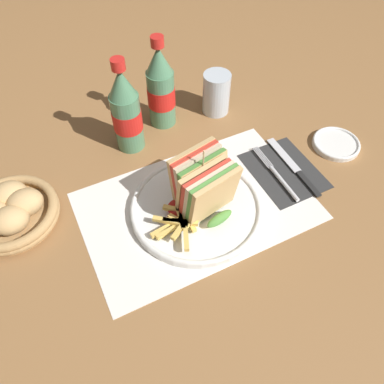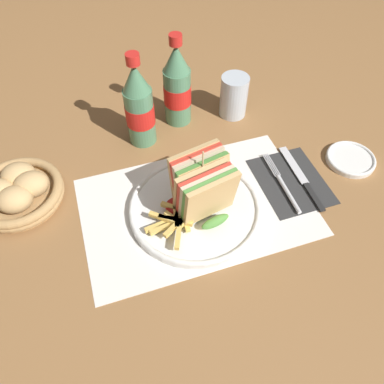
{
  "view_description": "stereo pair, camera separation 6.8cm",
  "coord_description": "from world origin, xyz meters",
  "px_view_note": "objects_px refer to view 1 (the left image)",
  "views": [
    {
      "loc": [
        -0.2,
        -0.41,
        0.63
      ],
      "look_at": [
        0.01,
        0.01,
        0.04
      ],
      "focal_mm": 35.0,
      "sensor_mm": 36.0,
      "label": 1
    },
    {
      "loc": [
        -0.14,
        -0.44,
        0.63
      ],
      "look_at": [
        0.01,
        0.01,
        0.04
      ],
      "focal_mm": 35.0,
      "sensor_mm": 36.0,
      "label": 2
    }
  ],
  "objects_px": {
    "plate_main": "(196,208)",
    "fork": "(279,178)",
    "knife": "(294,167)",
    "coke_bottle_far": "(161,89)",
    "bread_basket": "(11,212)",
    "glass_near": "(216,93)",
    "club_sandwich": "(204,186)",
    "coke_bottle_near": "(126,112)",
    "side_saucer": "(336,144)"
  },
  "relations": [
    {
      "from": "knife",
      "to": "bread_basket",
      "type": "relative_size",
      "value": 1.03
    },
    {
      "from": "club_sandwich",
      "to": "coke_bottle_far",
      "type": "distance_m",
      "value": 0.3
    },
    {
      "from": "knife",
      "to": "coke_bottle_near",
      "type": "bearing_deg",
      "value": 143.21
    },
    {
      "from": "coke_bottle_far",
      "to": "side_saucer",
      "type": "height_order",
      "value": "coke_bottle_far"
    },
    {
      "from": "plate_main",
      "to": "bread_basket",
      "type": "bearing_deg",
      "value": 156.91
    },
    {
      "from": "coke_bottle_near",
      "to": "club_sandwich",
      "type": "bearing_deg",
      "value": -74.87
    },
    {
      "from": "plate_main",
      "to": "coke_bottle_near",
      "type": "xyz_separation_m",
      "value": [
        -0.05,
        0.25,
        0.09
      ]
    },
    {
      "from": "coke_bottle_near",
      "to": "coke_bottle_far",
      "type": "relative_size",
      "value": 1.0
    },
    {
      "from": "fork",
      "to": "bread_basket",
      "type": "bearing_deg",
      "value": 165.72
    },
    {
      "from": "fork",
      "to": "club_sandwich",
      "type": "bearing_deg",
      "value": 179.53
    },
    {
      "from": "glass_near",
      "to": "side_saucer",
      "type": "distance_m",
      "value": 0.32
    },
    {
      "from": "bread_basket",
      "to": "side_saucer",
      "type": "bearing_deg",
      "value": -9.51
    },
    {
      "from": "club_sandwich",
      "to": "coke_bottle_far",
      "type": "xyz_separation_m",
      "value": [
        0.04,
        0.29,
        0.03
      ]
    },
    {
      "from": "coke_bottle_far",
      "to": "bread_basket",
      "type": "relative_size",
      "value": 1.21
    },
    {
      "from": "knife",
      "to": "coke_bottle_far",
      "type": "bearing_deg",
      "value": 126.64
    },
    {
      "from": "fork",
      "to": "glass_near",
      "type": "bearing_deg",
      "value": 93.42
    },
    {
      "from": "coke_bottle_near",
      "to": "coke_bottle_far",
      "type": "height_order",
      "value": "same"
    },
    {
      "from": "plate_main",
      "to": "knife",
      "type": "height_order",
      "value": "plate_main"
    },
    {
      "from": "club_sandwich",
      "to": "fork",
      "type": "xyz_separation_m",
      "value": [
        0.19,
        -0.01,
        -0.06
      ]
    },
    {
      "from": "club_sandwich",
      "to": "knife",
      "type": "height_order",
      "value": "club_sandwich"
    },
    {
      "from": "coke_bottle_near",
      "to": "plate_main",
      "type": "bearing_deg",
      "value": -78.38
    },
    {
      "from": "coke_bottle_near",
      "to": "side_saucer",
      "type": "xyz_separation_m",
      "value": [
        0.44,
        -0.22,
        -0.09
      ]
    },
    {
      "from": "plate_main",
      "to": "club_sandwich",
      "type": "relative_size",
      "value": 1.85
    },
    {
      "from": "club_sandwich",
      "to": "coke_bottle_near",
      "type": "distance_m",
      "value": 0.26
    },
    {
      "from": "knife",
      "to": "glass_near",
      "type": "xyz_separation_m",
      "value": [
        -0.06,
        0.26,
        0.05
      ]
    },
    {
      "from": "plate_main",
      "to": "fork",
      "type": "height_order",
      "value": "plate_main"
    },
    {
      "from": "coke_bottle_near",
      "to": "bread_basket",
      "type": "bearing_deg",
      "value": -161.02
    },
    {
      "from": "club_sandwich",
      "to": "coke_bottle_far",
      "type": "bearing_deg",
      "value": 82.93
    },
    {
      "from": "side_saucer",
      "to": "fork",
      "type": "bearing_deg",
      "value": -170.68
    },
    {
      "from": "plate_main",
      "to": "knife",
      "type": "relative_size",
      "value": 1.39
    },
    {
      "from": "coke_bottle_far",
      "to": "side_saucer",
      "type": "bearing_deg",
      "value": -38.57
    },
    {
      "from": "fork",
      "to": "knife",
      "type": "height_order",
      "value": "fork"
    },
    {
      "from": "knife",
      "to": "bread_basket",
      "type": "height_order",
      "value": "bread_basket"
    },
    {
      "from": "coke_bottle_far",
      "to": "glass_near",
      "type": "bearing_deg",
      "value": -8.51
    },
    {
      "from": "bread_basket",
      "to": "coke_bottle_near",
      "type": "bearing_deg",
      "value": 18.98
    },
    {
      "from": "glass_near",
      "to": "bread_basket",
      "type": "distance_m",
      "value": 0.55
    },
    {
      "from": "knife",
      "to": "bread_basket",
      "type": "bearing_deg",
      "value": 168.31
    },
    {
      "from": "glass_near",
      "to": "bread_basket",
      "type": "height_order",
      "value": "glass_near"
    },
    {
      "from": "club_sandwich",
      "to": "glass_near",
      "type": "distance_m",
      "value": 0.33
    },
    {
      "from": "coke_bottle_far",
      "to": "bread_basket",
      "type": "bearing_deg",
      "value": -159.8
    },
    {
      "from": "plate_main",
      "to": "glass_near",
      "type": "distance_m",
      "value": 0.34
    },
    {
      "from": "plate_main",
      "to": "coke_bottle_near",
      "type": "relative_size",
      "value": 1.19
    },
    {
      "from": "coke_bottle_near",
      "to": "bread_basket",
      "type": "height_order",
      "value": "coke_bottle_near"
    },
    {
      "from": "plate_main",
      "to": "bread_basket",
      "type": "relative_size",
      "value": 1.44
    },
    {
      "from": "club_sandwich",
      "to": "knife",
      "type": "xyz_separation_m",
      "value": [
        0.24,
        0.01,
        -0.07
      ]
    },
    {
      "from": "plate_main",
      "to": "fork",
      "type": "relative_size",
      "value": 1.55
    },
    {
      "from": "glass_near",
      "to": "plate_main",
      "type": "bearing_deg",
      "value": -125.51
    },
    {
      "from": "club_sandwich",
      "to": "glass_near",
      "type": "relative_size",
      "value": 1.38
    },
    {
      "from": "side_saucer",
      "to": "glass_near",
      "type": "bearing_deg",
      "value": 128.36
    },
    {
      "from": "club_sandwich",
      "to": "fork",
      "type": "relative_size",
      "value": 0.84
    }
  ]
}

